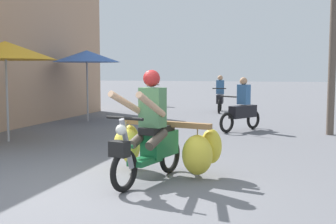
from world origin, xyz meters
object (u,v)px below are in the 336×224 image
object	(u,v)px
motorbike_main_loaded	(160,142)
market_umbrella_further_along	(87,56)
motorbike_distant_far_ahead	(220,97)
motorbike_distant_ahead_right	(242,109)
market_umbrella_near_shop	(5,50)
utility_pole	(334,7)
motorbike_distant_ahead_left	(151,93)

from	to	relation	value
motorbike_main_loaded	market_umbrella_further_along	world-z (taller)	market_umbrella_further_along
motorbike_distant_far_ahead	motorbike_distant_ahead_right	bearing A→B (deg)	-74.77
motorbike_main_loaded	market_umbrella_further_along	size ratio (longest dim) A/B	0.82
market_umbrella_near_shop	utility_pole	size ratio (longest dim) A/B	0.36
motorbike_distant_ahead_right	market_umbrella_further_along	bearing A→B (deg)	170.16
market_umbrella_near_shop	motorbike_main_loaded	bearing A→B (deg)	-27.48
market_umbrella_near_shop	utility_pole	xyz separation A→B (m)	(6.98, 3.02, 1.09)
motorbike_distant_ahead_right	market_umbrella_near_shop	distance (m)	5.95
market_umbrella_further_along	motorbike_distant_ahead_left	bearing A→B (deg)	89.92
market_umbrella_near_shop	utility_pole	world-z (taller)	utility_pole
motorbike_distant_ahead_right	motorbike_distant_far_ahead	distance (m)	5.16
motorbike_main_loaded	motorbike_distant_ahead_left	size ratio (longest dim) A/B	1.10
market_umbrella_further_along	utility_pole	distance (m)	7.17
motorbike_distant_ahead_left	market_umbrella_further_along	distance (m)	6.51
motorbike_distant_ahead_right	motorbike_distant_far_ahead	bearing A→B (deg)	105.23
motorbike_main_loaded	motorbike_distant_ahead_right	xyz separation A→B (m)	(0.66, 5.34, 0.04)
motorbike_distant_ahead_right	motorbike_distant_far_ahead	xyz separation A→B (m)	(-1.36, 4.98, 0.00)
motorbike_distant_ahead_left	motorbike_main_loaded	bearing A→B (deg)	-71.51
utility_pole	motorbike_distant_far_ahead	bearing A→B (deg)	124.36
market_umbrella_further_along	motorbike_distant_far_ahead	bearing A→B (deg)	49.78
motorbike_distant_far_ahead	market_umbrella_further_along	size ratio (longest dim) A/B	0.74
market_umbrella_near_shop	market_umbrella_further_along	world-z (taller)	market_umbrella_near_shop
motorbike_distant_far_ahead	market_umbrella_further_along	bearing A→B (deg)	-130.22
motorbike_distant_ahead_right	motorbike_distant_ahead_left	bearing A→B (deg)	124.00
motorbike_distant_ahead_right	utility_pole	bearing A→B (deg)	-4.15
motorbike_distant_far_ahead	market_umbrella_near_shop	size ratio (longest dim) A/B	0.73
motorbike_distant_ahead_left	market_umbrella_near_shop	xyz separation A→B (m)	(0.03, -10.36, 1.44)
market_umbrella_near_shop	market_umbrella_further_along	xyz separation A→B (m)	(-0.04, 4.02, 0.00)
motorbike_distant_ahead_left	motorbike_distant_far_ahead	distance (m)	4.13
motorbike_distant_ahead_right	motorbike_distant_far_ahead	size ratio (longest dim) A/B	0.87
motorbike_distant_far_ahead	motorbike_main_loaded	bearing A→B (deg)	-86.14
motorbike_distant_ahead_left	utility_pole	xyz separation A→B (m)	(7.00, -7.34, 2.53)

